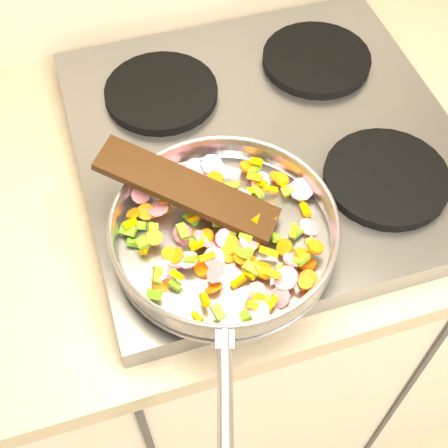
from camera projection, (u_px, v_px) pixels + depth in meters
name	position (u px, v px, depth m)	size (l,w,h in m)	color
cooktop	(267.00, 145.00, 1.01)	(0.60, 0.60, 0.04)	#939399
grate_fl	(208.00, 223.00, 0.89)	(0.19, 0.19, 0.02)	black
grate_fr	(386.00, 178.00, 0.94)	(0.19, 0.19, 0.02)	black
grate_bl	(161.00, 92.00, 1.04)	(0.19, 0.19, 0.02)	black
grate_br	(316.00, 59.00, 1.09)	(0.19, 0.19, 0.02)	black
saute_pan	(224.00, 232.00, 0.84)	(0.34, 0.50, 0.05)	#9E9EA5
vegetable_heap	(226.00, 230.00, 0.85)	(0.29, 0.29, 0.05)	#DC9800
wooden_spatula	(187.00, 189.00, 0.85)	(0.26, 0.06, 0.01)	black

